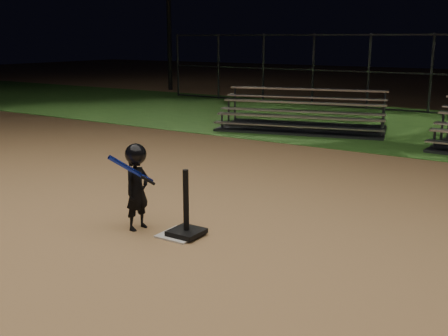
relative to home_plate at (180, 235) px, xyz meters
The scene contains 7 objects.
ground 0.01m from the home_plate, ahead, with size 80.00×80.00×0.00m, color #AE804E.
grass_strip 10.00m from the home_plate, 90.00° to the left, with size 60.00×8.00×0.01m, color #2B581C.
home_plate is the anchor object (origin of this frame).
batting_tee 0.19m from the home_plate, 19.45° to the left, with size 0.38×0.38×0.81m.
child_batter 0.83m from the home_plate, behind, with size 0.41×0.59×1.10m.
bleacher_left 8.21m from the home_plate, 104.49° to the left, with size 4.60×3.06×1.03m.
backstop_fence 13.06m from the home_plate, 90.00° to the left, with size 20.08×0.08×2.50m.
Camera 1 is at (3.83, -4.94, 2.36)m, focal length 43.37 mm.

